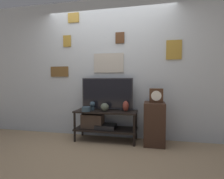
# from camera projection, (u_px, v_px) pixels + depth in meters

# --- Properties ---
(ground_plane) EXTENTS (12.00, 12.00, 0.00)m
(ground_plane) POSITION_uv_depth(u_px,v_px,m) (102.00, 145.00, 3.00)
(ground_plane) COLOR #997F60
(wall_back) EXTENTS (6.40, 0.08, 2.70)m
(wall_back) POSITION_uv_depth(u_px,v_px,m) (109.00, 68.00, 3.44)
(wall_back) COLOR #B2BCC6
(wall_back) RESTS_ON ground_plane
(media_console) EXTENTS (1.14, 0.43, 0.56)m
(media_console) POSITION_uv_depth(u_px,v_px,m) (101.00, 121.00, 3.25)
(media_console) COLOR black
(media_console) RESTS_ON ground_plane
(television) EXTENTS (0.98, 0.05, 0.60)m
(television) POSITION_uv_depth(u_px,v_px,m) (107.00, 93.00, 3.30)
(television) COLOR #333338
(television) RESTS_ON media_console
(vase_urn_stoneware) EXTENTS (0.11, 0.12, 0.19)m
(vase_urn_stoneware) POSITION_uv_depth(u_px,v_px,m) (126.00, 106.00, 3.13)
(vase_urn_stoneware) COLOR brown
(vase_urn_stoneware) RESTS_ON media_console
(vase_round_glass) EXTENTS (0.15, 0.15, 0.15)m
(vase_round_glass) POSITION_uv_depth(u_px,v_px,m) (105.00, 107.00, 3.15)
(vase_round_glass) COLOR #4C5647
(vase_round_glass) RESTS_ON media_console
(vase_wide_bowl) EXTENTS (0.16, 0.16, 0.09)m
(vase_wide_bowl) POSITION_uv_depth(u_px,v_px,m) (86.00, 109.00, 3.12)
(vase_wide_bowl) COLOR #2D4251
(vase_wide_bowl) RESTS_ON media_console
(decorative_bust) EXTENTS (0.10, 0.10, 0.17)m
(decorative_bust) POSITION_uv_depth(u_px,v_px,m) (92.00, 105.00, 3.25)
(decorative_bust) COLOR #2D4251
(decorative_bust) RESTS_ON media_console
(side_table) EXTENTS (0.35, 0.44, 0.73)m
(side_table) POSITION_uv_depth(u_px,v_px,m) (154.00, 123.00, 3.05)
(side_table) COLOR #382319
(side_table) RESTS_ON ground_plane
(mantel_clock) EXTENTS (0.23, 0.11, 0.24)m
(mantel_clock) POSITION_uv_depth(u_px,v_px,m) (156.00, 96.00, 3.00)
(mantel_clock) COLOR #422819
(mantel_clock) RESTS_ON side_table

